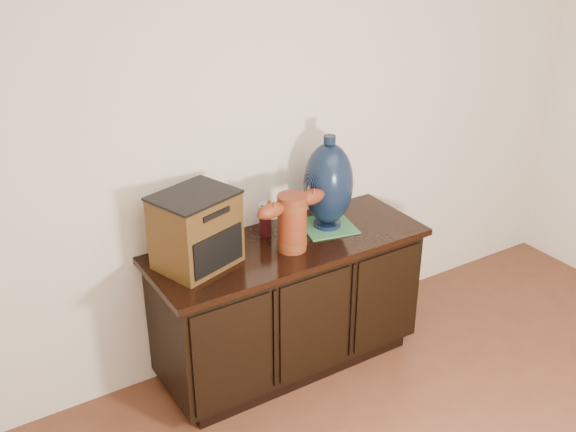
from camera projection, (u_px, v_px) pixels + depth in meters
sideboard at (288, 304)px, 3.59m from camera, size 1.46×0.56×0.75m
terracotta_vessel at (292, 219)px, 3.30m from camera, size 0.42×0.17×0.29m
tv_radio at (196, 230)px, 3.15m from camera, size 0.44×0.39×0.37m
green_mat at (327, 226)px, 3.59m from camera, size 0.32×0.32×0.01m
lamp_base at (328, 184)px, 3.49m from camera, size 0.31×0.31×0.50m
spray_can at (265, 219)px, 3.47m from camera, size 0.06×0.06×0.18m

